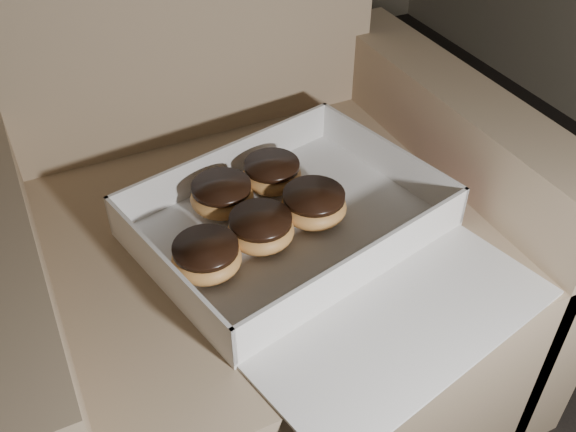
# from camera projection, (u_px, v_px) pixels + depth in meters

# --- Properties ---
(armchair) EXTENTS (0.86, 0.73, 0.90)m
(armchair) POSITION_uv_depth(u_px,v_px,m) (248.00, 253.00, 1.11)
(armchair) COLOR tan
(armchair) RESTS_ON floor
(bakery_box) EXTENTS (0.53, 0.58, 0.07)m
(bakery_box) POSITION_uv_depth(u_px,v_px,m) (309.00, 238.00, 0.94)
(bakery_box) COLOR silver
(bakery_box) RESTS_ON armchair
(donut_a) EXTENTS (0.10, 0.10, 0.05)m
(donut_a) POSITION_uv_depth(u_px,v_px,m) (272.00, 174.00, 1.03)
(donut_a) COLOR #E39A4F
(donut_a) RESTS_ON bakery_box
(donut_b) EXTENTS (0.10, 0.10, 0.05)m
(donut_b) POSITION_uv_depth(u_px,v_px,m) (314.00, 205.00, 0.97)
(donut_b) COLOR #E39A4F
(donut_b) RESTS_ON bakery_box
(donut_c) EXTENTS (0.10, 0.10, 0.05)m
(donut_c) POSITION_uv_depth(u_px,v_px,m) (261.00, 229.00, 0.93)
(donut_c) COLOR #E39A4F
(donut_c) RESTS_ON bakery_box
(donut_d) EXTENTS (0.10, 0.10, 0.05)m
(donut_d) POSITION_uv_depth(u_px,v_px,m) (222.00, 196.00, 0.99)
(donut_d) COLOR #E39A4F
(donut_d) RESTS_ON bakery_box
(donut_e) EXTENTS (0.10, 0.10, 0.05)m
(donut_e) POSITION_uv_depth(u_px,v_px,m) (206.00, 257.00, 0.88)
(donut_e) COLOR #E39A4F
(donut_e) RESTS_ON bakery_box
(crumb_a) EXTENTS (0.01, 0.01, 0.00)m
(crumb_a) POSITION_uv_depth(u_px,v_px,m) (216.00, 326.00, 0.82)
(crumb_a) COLOR black
(crumb_a) RESTS_ON bakery_box
(crumb_b) EXTENTS (0.01, 0.01, 0.00)m
(crumb_b) POSITION_uv_depth(u_px,v_px,m) (380.00, 243.00, 0.94)
(crumb_b) COLOR black
(crumb_b) RESTS_ON bakery_box
(crumb_c) EXTENTS (0.01, 0.01, 0.00)m
(crumb_c) POSITION_uv_depth(u_px,v_px,m) (396.00, 240.00, 0.94)
(crumb_c) COLOR black
(crumb_c) RESTS_ON bakery_box
(crumb_d) EXTENTS (0.01, 0.01, 0.00)m
(crumb_d) POSITION_uv_depth(u_px,v_px,m) (253.00, 338.00, 0.80)
(crumb_d) COLOR black
(crumb_d) RESTS_ON bakery_box
(crumb_e) EXTENTS (0.01, 0.01, 0.00)m
(crumb_e) POSITION_uv_depth(u_px,v_px,m) (278.00, 317.00, 0.83)
(crumb_e) COLOR black
(crumb_e) RESTS_ON bakery_box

